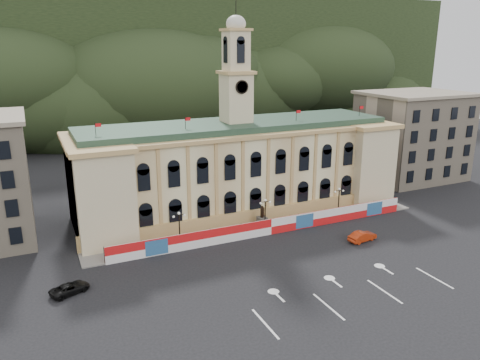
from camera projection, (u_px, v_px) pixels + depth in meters
name	position (u px, v px, depth m)	size (l,w,h in m)	color
ground	(327.00, 276.00, 59.19)	(260.00, 260.00, 0.00)	black
lane_markings	(352.00, 295.00, 54.82)	(26.00, 10.00, 0.02)	white
hill_ridge	(124.00, 71.00, 160.20)	(230.00, 80.00, 64.00)	black
city_hall	(237.00, 167.00, 81.10)	(56.20, 17.60, 37.10)	beige
side_building_right	(412.00, 135.00, 100.80)	(21.00, 17.00, 18.60)	tan
hoarding_fence	(271.00, 227.00, 72.01)	(50.00, 0.44, 2.50)	red
pavement	(263.00, 228.00, 74.65)	(56.00, 5.50, 0.16)	slate
statue	(262.00, 221.00, 74.56)	(1.40, 1.40, 3.72)	#595651
lamp_left	(179.00, 225.00, 67.55)	(1.96, 0.44, 5.15)	black
lamp_center	(265.00, 212.00, 73.16)	(1.96, 0.44, 5.15)	black
lamp_right	(339.00, 200.00, 78.77)	(1.96, 0.44, 5.15)	black
red_sedan	(362.00, 236.00, 69.57)	(4.84, 2.31, 1.53)	#A7290B
black_suv	(70.00, 288.00, 54.96)	(5.05, 3.66, 1.28)	black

